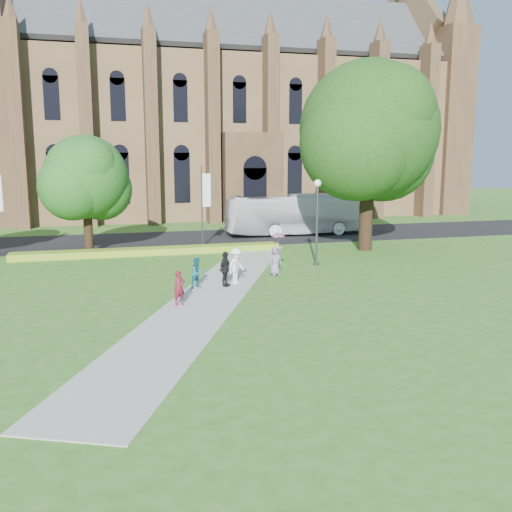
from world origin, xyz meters
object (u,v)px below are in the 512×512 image
object	(u,v)px
tour_coach	(298,215)
large_tree	(369,131)
streetlamp	(317,212)
pedestrian_0	(179,288)

from	to	relation	value
tour_coach	large_tree	bearing A→B (deg)	-168.41
streetlamp	large_tree	world-z (taller)	large_tree
large_tree	tour_coach	bearing A→B (deg)	102.00
tour_coach	pedestrian_0	bearing A→B (deg)	147.70
large_tree	tour_coach	xyz separation A→B (m)	(-1.91, 9.00, -6.63)
streetlamp	pedestrian_0	distance (m)	12.32
tour_coach	pedestrian_0	world-z (taller)	tour_coach
large_tree	streetlamp	bearing A→B (deg)	-140.71
streetlamp	large_tree	size ratio (longest dim) A/B	0.40
streetlamp	large_tree	bearing A→B (deg)	39.29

